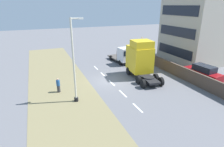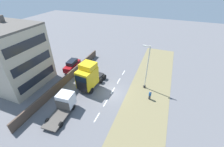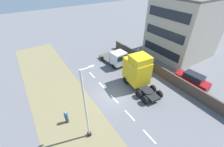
# 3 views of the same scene
# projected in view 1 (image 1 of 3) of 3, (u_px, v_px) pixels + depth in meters

# --- Properties ---
(ground_plane) EXTENTS (120.00, 120.00, 0.00)m
(ground_plane) POSITION_uv_depth(u_px,v_px,m) (110.00, 81.00, 23.60)
(ground_plane) COLOR slate
(ground_plane) RESTS_ON ground
(grass_verge) EXTENTS (7.00, 44.00, 0.01)m
(grass_verge) POSITION_uv_depth(u_px,v_px,m) (61.00, 88.00, 21.46)
(grass_verge) COLOR olive
(grass_verge) RESTS_ON ground
(lane_markings) EXTENTS (0.16, 14.60, 0.00)m
(lane_markings) POSITION_uv_depth(u_px,v_px,m) (112.00, 83.00, 22.99)
(lane_markings) COLOR white
(lane_markings) RESTS_ON ground
(boundary_wall) EXTENTS (0.25, 24.00, 1.60)m
(boundary_wall) POSITION_uv_depth(u_px,v_px,m) (168.00, 67.00, 26.53)
(boundary_wall) COLOR #4C3D33
(boundary_wall) RESTS_ON ground
(building_block) EXTENTS (10.66, 9.10, 11.70)m
(building_block) POSITION_uv_depth(u_px,v_px,m) (202.00, 29.00, 30.87)
(building_block) COLOR #B7AD99
(building_block) RESTS_ON ground
(lorry_cab) EXTENTS (3.22, 6.54, 5.01)m
(lorry_cab) POSITION_uv_depth(u_px,v_px,m) (140.00, 59.00, 24.30)
(lorry_cab) COLOR black
(lorry_cab) RESTS_ON ground
(flatbed_truck) EXTENTS (2.60, 5.77, 2.70)m
(flatbed_truck) POSITION_uv_depth(u_px,v_px,m) (125.00, 55.00, 30.12)
(flatbed_truck) COLOR silver
(flatbed_truck) RESTS_ON ground
(parked_car) EXTENTS (2.12, 4.78, 2.09)m
(parked_car) POSITION_uv_depth(u_px,v_px,m) (203.00, 73.00, 23.24)
(parked_car) COLOR maroon
(parked_car) RESTS_ON ground
(lamp_post) EXTENTS (1.32, 0.41, 8.03)m
(lamp_post) POSITION_uv_depth(u_px,v_px,m) (74.00, 66.00, 17.41)
(lamp_post) COLOR black
(lamp_post) RESTS_ON ground
(pedestrian) EXTENTS (0.39, 0.39, 1.62)m
(pedestrian) POSITION_uv_depth(u_px,v_px,m) (58.00, 85.00, 20.31)
(pedestrian) COLOR #333338
(pedestrian) RESTS_ON ground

